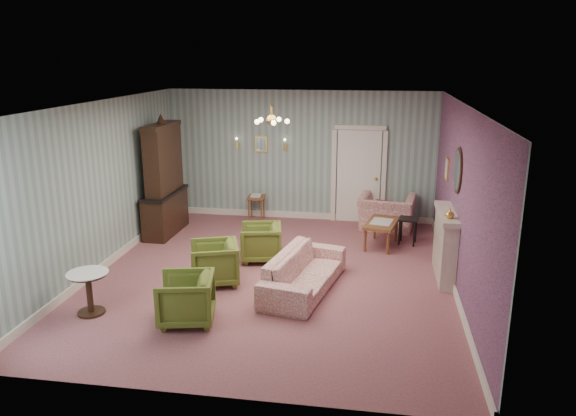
% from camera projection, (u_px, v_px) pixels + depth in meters
% --- Properties ---
extents(floor, '(7.00, 7.00, 0.00)m').
position_uv_depth(floor, '(273.00, 276.00, 9.43)').
color(floor, '#96575D').
rests_on(floor, ground).
extents(ceiling, '(7.00, 7.00, 0.00)m').
position_uv_depth(ceiling, '(271.00, 104.00, 8.66)').
color(ceiling, white).
rests_on(ceiling, ground).
extents(wall_back, '(6.00, 0.00, 6.00)m').
position_uv_depth(wall_back, '(301.00, 156.00, 12.37)').
color(wall_back, gray).
rests_on(wall_back, ground).
extents(wall_front, '(6.00, 0.00, 6.00)m').
position_uv_depth(wall_front, '(210.00, 275.00, 5.72)').
color(wall_front, gray).
rests_on(wall_front, ground).
extents(wall_left, '(0.00, 7.00, 7.00)m').
position_uv_depth(wall_left, '(101.00, 187.00, 9.50)').
color(wall_left, gray).
rests_on(wall_left, ground).
extents(wall_right, '(0.00, 7.00, 7.00)m').
position_uv_depth(wall_right, '(462.00, 201.00, 8.59)').
color(wall_right, gray).
rests_on(wall_right, ground).
extents(wall_right_floral, '(0.00, 7.00, 7.00)m').
position_uv_depth(wall_right_floral, '(461.00, 201.00, 8.59)').
color(wall_right_floral, '#BF5F84').
rests_on(wall_right_floral, ground).
extents(door, '(1.12, 0.12, 2.16)m').
position_uv_depth(door, '(359.00, 174.00, 12.24)').
color(door, white).
rests_on(door, floor).
extents(olive_chair_a, '(0.84, 0.88, 0.77)m').
position_uv_depth(olive_chair_a, '(186.00, 297.00, 7.71)').
color(olive_chair_a, '#5D6D26').
rests_on(olive_chair_a, floor).
extents(olive_chair_b, '(0.90, 0.94, 0.77)m').
position_uv_depth(olive_chair_b, '(214.00, 261.00, 9.04)').
color(olive_chair_b, '#5D6D26').
rests_on(olive_chair_b, floor).
extents(olive_chair_c, '(0.80, 0.83, 0.74)m').
position_uv_depth(olive_chair_c, '(261.00, 241.00, 10.07)').
color(olive_chair_c, '#5D6D26').
rests_on(olive_chair_c, floor).
extents(sofa_chintz, '(1.02, 2.19, 0.82)m').
position_uv_depth(sofa_chintz, '(304.00, 265.00, 8.79)').
color(sofa_chintz, '#A94453').
rests_on(sofa_chintz, floor).
extents(wingback_chair, '(1.24, 0.90, 1.00)m').
position_uv_depth(wingback_chair, '(387.00, 207.00, 11.82)').
color(wingback_chair, '#A94453').
rests_on(wingback_chair, floor).
extents(dresser, '(0.54, 1.48, 2.45)m').
position_uv_depth(dresser, '(163.00, 176.00, 11.37)').
color(dresser, black).
rests_on(dresser, floor).
extents(fireplace, '(0.30, 1.40, 1.16)m').
position_uv_depth(fireplace, '(445.00, 245.00, 9.23)').
color(fireplace, beige).
rests_on(fireplace, floor).
extents(mantel_vase, '(0.15, 0.15, 0.15)m').
position_uv_depth(mantel_vase, '(450.00, 214.00, 8.67)').
color(mantel_vase, gold).
rests_on(mantel_vase, fireplace).
extents(oval_mirror, '(0.04, 0.76, 0.84)m').
position_uv_depth(oval_mirror, '(458.00, 170.00, 8.87)').
color(oval_mirror, white).
rests_on(oval_mirror, wall_right).
extents(framed_print, '(0.04, 0.34, 0.42)m').
position_uv_depth(framed_print, '(447.00, 169.00, 10.22)').
color(framed_print, gold).
rests_on(framed_print, wall_right).
extents(coffee_table, '(0.74, 1.08, 0.51)m').
position_uv_depth(coffee_table, '(381.00, 234.00, 10.83)').
color(coffee_table, brown).
rests_on(coffee_table, floor).
extents(side_table_black, '(0.41, 0.41, 0.53)m').
position_uv_depth(side_table_black, '(408.00, 231.00, 10.94)').
color(side_table_black, black).
rests_on(side_table_black, floor).
extents(pedestal_table, '(0.75, 0.75, 0.65)m').
position_uv_depth(pedestal_table, '(89.00, 293.00, 7.98)').
color(pedestal_table, black).
rests_on(pedestal_table, floor).
extents(nesting_table, '(0.40, 0.49, 0.62)m').
position_uv_depth(nesting_table, '(256.00, 207.00, 12.49)').
color(nesting_table, brown).
rests_on(nesting_table, floor).
extents(gilt_mirror_back, '(0.28, 0.06, 0.36)m').
position_uv_depth(gilt_mirror_back, '(261.00, 144.00, 12.41)').
color(gilt_mirror_back, gold).
rests_on(gilt_mirror_back, wall_back).
extents(sconce_left, '(0.16, 0.12, 0.30)m').
position_uv_depth(sconce_left, '(237.00, 144.00, 12.47)').
color(sconce_left, gold).
rests_on(sconce_left, wall_back).
extents(sconce_right, '(0.16, 0.12, 0.30)m').
position_uv_depth(sconce_right, '(285.00, 145.00, 12.30)').
color(sconce_right, gold).
rests_on(sconce_right, wall_back).
extents(chandelier, '(0.56, 0.56, 0.36)m').
position_uv_depth(chandelier, '(272.00, 121.00, 8.73)').
color(chandelier, gold).
rests_on(chandelier, ceiling).
extents(burgundy_cushion, '(0.41, 0.28, 0.39)m').
position_uv_depth(burgundy_cushion, '(384.00, 209.00, 11.69)').
color(burgundy_cushion, maroon).
rests_on(burgundy_cushion, wingback_chair).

